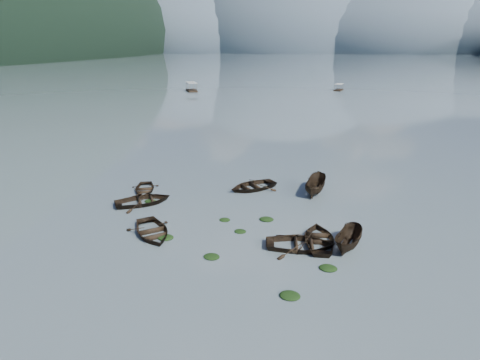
% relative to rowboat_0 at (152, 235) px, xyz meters
% --- Properties ---
extents(ground_plane, '(2400.00, 2400.00, 0.00)m').
position_rel_rowboat_0_xyz_m(ground_plane, '(5.39, -3.94, 0.00)').
color(ground_plane, slate).
extents(haze_mtn_a, '(520.00, 520.00, 280.00)m').
position_rel_rowboat_0_xyz_m(haze_mtn_a, '(-254.61, 896.06, 0.00)').
color(haze_mtn_a, '#475666').
rests_on(haze_mtn_a, ground).
extents(haze_mtn_b, '(520.00, 520.00, 340.00)m').
position_rel_rowboat_0_xyz_m(haze_mtn_b, '(-54.61, 896.06, 0.00)').
color(haze_mtn_b, '#475666').
rests_on(haze_mtn_b, ground).
extents(haze_mtn_c, '(520.00, 520.00, 260.00)m').
position_rel_rowboat_0_xyz_m(haze_mtn_c, '(145.39, 896.06, 0.00)').
color(haze_mtn_c, '#475666').
rests_on(haze_mtn_c, ground).
extents(haze_mtn_d, '(520.00, 520.00, 220.00)m').
position_rel_rowboat_0_xyz_m(haze_mtn_d, '(325.39, 896.06, 0.00)').
color(haze_mtn_d, '#475666').
rests_on(haze_mtn_d, ground).
extents(rowboat_0, '(5.69, 5.96, 1.00)m').
position_rel_rowboat_0_xyz_m(rowboat_0, '(0.00, 0.00, 0.00)').
color(rowboat_0, black).
rests_on(rowboat_0, ground).
extents(rowboat_1, '(6.16, 5.75, 1.04)m').
position_rel_rowboat_0_xyz_m(rowboat_1, '(-3.23, 5.52, 0.00)').
color(rowboat_1, black).
rests_on(rowboat_1, ground).
extents(rowboat_3, '(3.71, 4.95, 0.97)m').
position_rel_rowboat_0_xyz_m(rowboat_3, '(12.68, 1.19, 0.00)').
color(rowboat_3, black).
rests_on(rowboat_3, ground).
extents(rowboat_4, '(5.37, 4.12, 1.03)m').
position_rel_rowboat_0_xyz_m(rowboat_4, '(11.34, 0.08, 0.00)').
color(rowboat_4, black).
rests_on(rowboat_4, ground).
extents(rowboat_5, '(2.85, 4.39, 1.59)m').
position_rel_rowboat_0_xyz_m(rowboat_5, '(14.73, 0.77, 0.00)').
color(rowboat_5, black).
rests_on(rowboat_5, ground).
extents(rowboat_6, '(4.04, 4.71, 0.82)m').
position_rel_rowboat_0_xyz_m(rowboat_6, '(-4.46, 8.52, 0.00)').
color(rowboat_6, black).
rests_on(rowboat_6, ground).
extents(rowboat_7, '(6.17, 6.02, 1.04)m').
position_rel_rowboat_0_xyz_m(rowboat_7, '(6.13, 11.14, 0.00)').
color(rowboat_7, black).
rests_on(rowboat_7, ground).
extents(rowboat_8, '(2.58, 4.86, 1.78)m').
position_rel_rowboat_0_xyz_m(rowboat_8, '(12.34, 11.24, 0.00)').
color(rowboat_8, black).
rests_on(rowboat_8, ground).
extents(weed_clump_0, '(1.25, 1.02, 0.27)m').
position_rel_rowboat_0_xyz_m(weed_clump_0, '(1.23, -0.36, 0.00)').
color(weed_clump_0, black).
rests_on(weed_clump_0, ground).
extents(weed_clump_1, '(1.13, 0.91, 0.25)m').
position_rel_rowboat_0_xyz_m(weed_clump_1, '(5.36, -2.35, 0.00)').
color(weed_clump_1, black).
rests_on(weed_clump_1, ground).
extents(weed_clump_2, '(1.23, 0.98, 0.27)m').
position_rel_rowboat_0_xyz_m(weed_clump_2, '(10.94, -5.64, 0.00)').
color(weed_clump_2, black).
rests_on(weed_clump_2, ground).
extents(weed_clump_3, '(0.93, 0.79, 0.21)m').
position_rel_rowboat_0_xyz_m(weed_clump_3, '(4.95, 3.50, 0.00)').
color(weed_clump_3, black).
rests_on(weed_clump_3, ground).
extents(weed_clump_4, '(1.19, 0.95, 0.25)m').
position_rel_rowboat_0_xyz_m(weed_clump_4, '(13.23, -2.29, 0.00)').
color(weed_clump_4, black).
rests_on(weed_clump_4, ground).
extents(weed_clump_5, '(1.11, 0.90, 0.24)m').
position_rel_rowboat_0_xyz_m(weed_clump_5, '(-2.78, 6.06, 0.00)').
color(weed_clump_5, black).
rests_on(weed_clump_5, ground).
extents(weed_clump_6, '(0.95, 0.79, 0.20)m').
position_rel_rowboat_0_xyz_m(weed_clump_6, '(6.60, 1.72, 0.00)').
color(weed_clump_6, black).
rests_on(weed_clump_6, ground).
extents(weed_clump_7, '(1.20, 0.96, 0.26)m').
position_rel_rowboat_0_xyz_m(weed_clump_7, '(8.38, 4.21, 0.00)').
color(weed_clump_7, black).
rests_on(weed_clump_7, ground).
extents(pontoon_left, '(5.60, 7.33, 2.60)m').
position_rel_rowboat_0_xyz_m(pontoon_left, '(-26.24, 92.65, 0.00)').
color(pontoon_left, black).
rests_on(pontoon_left, ground).
extents(pontoon_centre, '(3.41, 5.51, 1.96)m').
position_rel_rowboat_0_xyz_m(pontoon_centre, '(19.87, 103.40, 0.00)').
color(pontoon_centre, black).
rests_on(pontoon_centre, ground).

